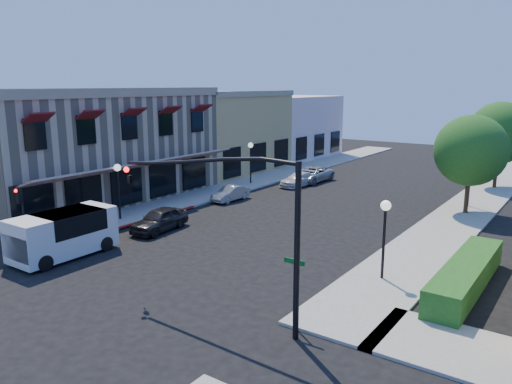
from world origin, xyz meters
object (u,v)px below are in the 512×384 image
Objects in this scene: lamppost_left_far at (251,152)px; parked_car_d at (312,174)px; signal_mast_arm at (243,211)px; parked_car_c at (299,179)px; secondary_signal at (21,206)px; street_tree_a at (471,151)px; parked_car_b at (230,193)px; lamppost_left_near at (118,178)px; lamppost_right_near at (385,220)px; parked_car_a at (159,220)px; white_van at (62,232)px; street_name_sign at (294,281)px; street_tree_b at (500,133)px; lamppost_right_far at (471,168)px.

lamppost_left_far is 5.83m from parked_car_d.
parked_car_c is (-10.66, 22.25, -3.52)m from signal_mast_arm.
secondary_signal is 22.63m from parked_car_c.
street_tree_a is 16.48m from parked_car_b.
secondary_signal is 0.93× the size of lamppost_left_far.
lamppost_right_near is at bearing 0.00° from lamppost_left_near.
parked_car_a is (3.63, -14.16, -2.07)m from lamppost_left_far.
lamppost_left_near is at bearing 155.63° from signal_mast_arm.
parked_car_c is at bearing 76.78° from lamppost_left_near.
lamppost_left_far reaches higher than white_van.
white_van is 24.07m from parked_car_d.
street_tree_a is at bearing 40.53° from parked_car_a.
lamppost_left_near reaches higher than street_name_sign.
parked_car_a reaches higher than parked_car_c.
street_name_sign is 26.81m from parked_car_d.
white_van is at bearing -156.62° from lamppost_right_near.
street_name_sign is 0.70× the size of lamppost_left_far.
signal_mast_arm is 12.92m from parked_car_a.
signal_mast_arm reaches higher than parked_car_b.
parked_car_b is (-1.33, 8.40, -0.13)m from parked_car_a.
street_tree_b reaches higher than street_tree_a.
street_tree_b reaches higher than parked_car_c.
white_van is at bearing -122.41° from lamppost_right_far.
street_tree_a reaches higher than street_name_sign.
signal_mast_arm is 13.97m from secondary_signal.
lamppost_left_far is 0.91× the size of parked_car_c.
signal_mast_arm is at bearing -96.70° from lamppost_right_far.
white_van is 1.28× the size of parked_car_c.
parked_car_b is at bearing -133.59° from street_tree_b.
street_tree_b reaches higher than lamppost_right_far.
secondary_signal is (-16.80, -20.59, -1.88)m from street_tree_a.
lamppost_right_near reaches higher than parked_car_d.
white_van is 1.28× the size of parked_car_a.
parked_car_d is at bearing 113.50° from signal_mast_arm.
white_van is at bearing -101.57° from parked_car_a.
street_tree_b is at bearing 90.00° from street_tree_a.
street_name_sign is (-1.30, -19.80, -2.50)m from street_tree_a.
lamppost_right_near is at bearing -27.31° from parked_car_b.
parked_car_c is (0.70, 21.80, -0.72)m from white_van.
parked_car_a is (-12.37, 5.64, -1.03)m from street_name_sign.
secondary_signal is (-16.80, -30.59, -2.23)m from street_tree_b.
street_tree_b is 2.11× the size of secondary_signal.
street_tree_b reaches higher than lamppost_left_near.
secondary_signal is 24.86m from parked_car_d.
parked_car_b is 9.86m from parked_car_d.
parked_car_c is (-13.60, -8.26, -3.98)m from street_tree_b.
secondary_signal is (-13.86, -0.09, -1.77)m from signal_mast_arm.
lamppost_left_near and lamppost_right_near have the same top height.
secondary_signal is at bearing -126.14° from lamppost_right_far.
parked_car_c reaches higher than parked_car_b.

